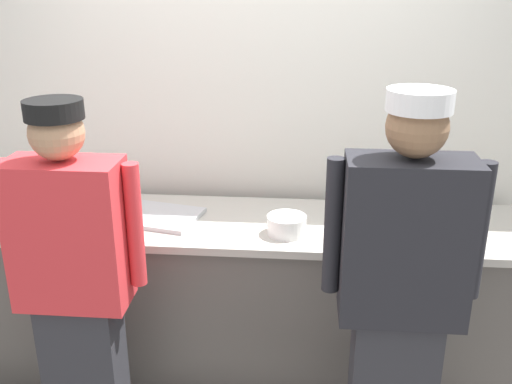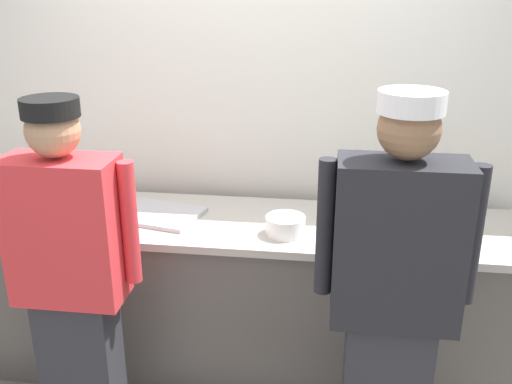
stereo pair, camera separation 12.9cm
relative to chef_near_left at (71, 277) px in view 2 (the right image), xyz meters
The scene contains 11 objects.
wall_back 1.44m from the chef_near_left, 60.41° to the left, with size 4.75×0.10×2.95m.
prep_counter 1.04m from the chef_near_left, 45.97° to the left, with size 3.03×0.69×0.92m.
chef_near_left is the anchor object (origin of this frame).
chef_center 1.37m from the chef_near_left, ahead, with size 0.63×0.24×1.76m.
plate_stack_front 1.04m from the chef_near_left, 30.92° to the left, with size 0.20×0.20×0.10m.
mixing_bowl_steel 1.48m from the chef_near_left, 27.38° to the left, with size 0.31×0.31×0.12m, color #B7BABF.
sheet_tray 0.70m from the chef_near_left, 76.69° to the left, with size 0.50×0.33×0.02m, color #B7BABF.
squeeze_bottle_primary 1.88m from the chef_near_left, 19.60° to the left, with size 0.06×0.06×0.20m.
ramekin_green_sauce 1.63m from the chef_near_left, 18.08° to the left, with size 0.10×0.10×0.05m.
ramekin_red_sauce 0.60m from the chef_near_left, 124.35° to the left, with size 0.09×0.09×0.04m.
deli_cup 1.75m from the chef_near_left, 28.28° to the left, with size 0.09×0.09×0.09m, color white.
Camera 2 is at (0.44, -2.41, 2.13)m, focal length 40.67 mm.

